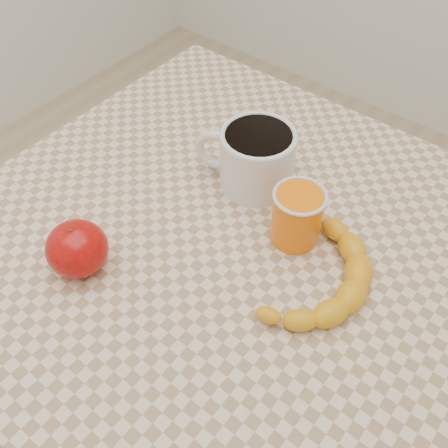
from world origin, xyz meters
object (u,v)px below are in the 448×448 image
Objects in this scene: table at (224,266)px; apple at (77,249)px; coffee_mug at (255,156)px; banana at (316,273)px; orange_juice_glass at (297,216)px.

table is 0.25m from apple.
coffee_mug is (-0.03, 0.12, 0.14)m from table.
table is at bearing 178.67° from banana.
banana is (0.16, 0.01, 0.11)m from table.
coffee_mug is 0.69× the size of banana.
table is at bearing 55.50° from apple.
banana is at bearing -36.70° from orange_juice_glass.
banana is (0.19, -0.11, -0.04)m from coffee_mug.
coffee_mug is 0.22m from banana.
orange_juice_glass is 0.09m from banana.
coffee_mug reaches higher than table.
orange_juice_glass is (0.09, 0.06, 0.13)m from table.
orange_juice_glass reaches higher than banana.
orange_juice_glass reaches higher than apple.
orange_juice_glass is at bearing 34.29° from table.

